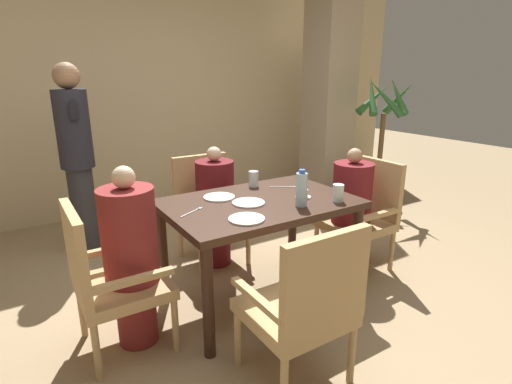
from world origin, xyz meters
TOP-DOWN VIEW (x-y plane):
  - ground_plane at (0.00, 0.00)m, footprint 16.00×16.00m
  - wall_back at (0.00, 2.56)m, footprint 8.00×0.06m
  - pillar_stone at (2.20, 1.76)m, footprint 0.51×0.51m
  - dining_table at (0.00, 0.00)m, footprint 1.29×0.87m
  - chair_left_side at (-1.05, 0.00)m, footprint 0.51×0.51m
  - diner_in_left_chair at (-0.90, 0.00)m, footprint 0.32×0.32m
  - chair_far_side at (0.00, 0.83)m, footprint 0.51×0.51m
  - diner_in_far_chair at (-0.00, 0.69)m, footprint 0.32×0.32m
  - chair_right_side at (1.05, 0.00)m, footprint 0.51×0.51m
  - diner_in_right_chair at (0.90, 0.00)m, footprint 0.32×0.32m
  - chair_near_corner at (-0.26, -0.83)m, footprint 0.51×0.51m
  - standing_host at (-0.91, 1.60)m, footprint 0.29×0.33m
  - potted_palm at (2.43, 1.04)m, footprint 0.61×0.62m
  - plate_main_left at (-0.27, -0.28)m, footprint 0.22×0.22m
  - plate_main_right at (-0.21, 0.20)m, footprint 0.22×0.22m
  - plate_dessert_center at (-0.10, -0.02)m, footprint 0.22×0.22m
  - teacup_with_saucer at (0.30, -0.11)m, footprint 0.11×0.11m
  - water_bottle at (0.17, -0.25)m, footprint 0.08×0.08m
  - glass_tall_near at (0.16, 0.32)m, footprint 0.08×0.08m
  - glass_tall_mid at (0.44, -0.30)m, footprint 0.08×0.08m
  - salt_shaker at (0.53, 0.23)m, footprint 0.03×0.03m
  - pepper_shaker at (0.57, 0.23)m, footprint 0.03×0.03m
  - fork_beside_plate at (-0.48, 0.03)m, footprint 0.19×0.11m
  - knife_beside_plate at (0.35, 0.18)m, footprint 0.19×0.12m

SIDE VIEW (x-z plane):
  - ground_plane at x=0.00m, z-range 0.00..0.00m
  - potted_palm at x=2.43m, z-range -0.32..1.28m
  - chair_left_side at x=-1.05m, z-range 0.03..0.95m
  - chair_far_side at x=0.00m, z-range 0.03..0.95m
  - chair_right_side at x=1.05m, z-range 0.03..0.95m
  - chair_near_corner at x=-0.26m, z-range 0.03..0.95m
  - diner_in_far_chair at x=0.00m, z-range 0.01..1.05m
  - diner_in_right_chair at x=0.90m, z-range 0.01..1.06m
  - diner_in_left_chair at x=-0.90m, z-range 0.01..1.14m
  - dining_table at x=0.00m, z-range 0.28..1.05m
  - fork_beside_plate at x=-0.48m, z-range 0.77..0.77m
  - knife_beside_plate at x=0.35m, z-range 0.77..0.77m
  - plate_main_left at x=-0.27m, z-range 0.77..0.78m
  - plate_main_right at x=-0.21m, z-range 0.77..0.78m
  - plate_dessert_center at x=-0.10m, z-range 0.77..0.78m
  - teacup_with_saucer at x=0.30m, z-range 0.76..0.82m
  - pepper_shaker at x=0.57m, z-range 0.77..0.84m
  - salt_shaker at x=0.53m, z-range 0.77..0.84m
  - glass_tall_near at x=0.16m, z-range 0.77..0.89m
  - glass_tall_mid at x=0.44m, z-range 0.77..0.89m
  - water_bottle at x=0.17m, z-range 0.76..1.01m
  - standing_host at x=-0.91m, z-range 0.06..1.77m
  - pillar_stone at x=2.20m, z-range 0.00..2.70m
  - wall_back at x=0.00m, z-range 0.00..2.80m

